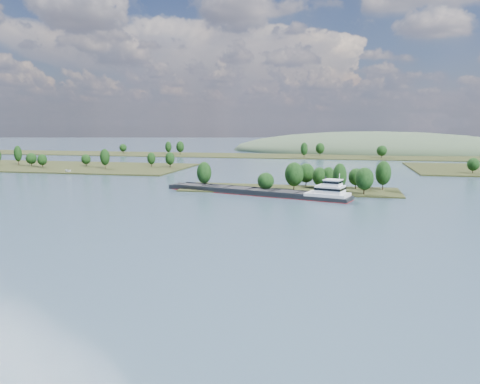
# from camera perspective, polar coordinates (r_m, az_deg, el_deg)

# --- Properties ---
(ground) EXTENTS (1800.00, 1800.00, 0.00)m
(ground) POSITION_cam_1_polar(r_m,az_deg,el_deg) (160.25, 3.66, -2.77)
(ground) COLOR #334758
(ground) RESTS_ON ground
(tree_island) EXTENTS (100.00, 31.40, 14.58)m
(tree_island) POSITION_cam_1_polar(r_m,az_deg,el_deg) (217.16, 7.82, 1.27)
(tree_island) COLOR black
(tree_island) RESTS_ON ground
(back_shoreline) EXTENTS (900.00, 60.00, 14.88)m
(back_shoreline) POSITION_cam_1_polar(r_m,az_deg,el_deg) (436.65, 10.21, 4.31)
(back_shoreline) COLOR black
(back_shoreline) RESTS_ON ground
(hill_west) EXTENTS (320.00, 160.00, 44.00)m
(hill_west) POSITION_cam_1_polar(r_m,az_deg,el_deg) (537.70, 16.11, 4.79)
(hill_west) COLOR #354731
(hill_west) RESTS_ON ground
(cargo_barge) EXTENTS (85.67, 34.50, 11.68)m
(cargo_barge) POSITION_cam_1_polar(r_m,az_deg,el_deg) (203.29, 3.28, 0.04)
(cargo_barge) COLOR black
(cargo_barge) RESTS_ON ground
(motorboat) EXTENTS (6.24, 4.77, 2.28)m
(motorboat) POSITION_cam_1_polar(r_m,az_deg,el_deg) (312.04, -20.21, 2.40)
(motorboat) COLOR white
(motorboat) RESTS_ON ground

